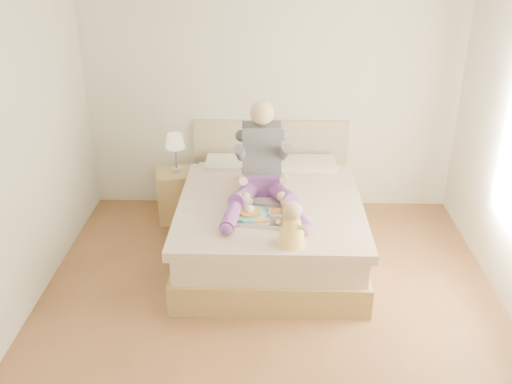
{
  "coord_description": "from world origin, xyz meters",
  "views": [
    {
      "loc": [
        -0.01,
        -3.83,
        2.99
      ],
      "look_at": [
        -0.13,
        0.7,
        0.8
      ],
      "focal_mm": 40.0,
      "sensor_mm": 36.0,
      "label": 1
    }
  ],
  "objects_px": {
    "bed": "(270,220)",
    "baby": "(292,227)",
    "nightstand": "(178,195)",
    "tray": "(261,214)",
    "adult": "(262,171)"
  },
  "relations": [
    {
      "from": "bed",
      "to": "adult",
      "type": "xyz_separation_m",
      "value": [
        -0.08,
        -0.08,
        0.56
      ]
    },
    {
      "from": "adult",
      "to": "tray",
      "type": "height_order",
      "value": "adult"
    },
    {
      "from": "tray",
      "to": "bed",
      "type": "bearing_deg",
      "value": 89.31
    },
    {
      "from": "baby",
      "to": "nightstand",
      "type": "bearing_deg",
      "value": 146.33
    },
    {
      "from": "bed",
      "to": "nightstand",
      "type": "relative_size",
      "value": 3.98
    },
    {
      "from": "nightstand",
      "to": "tray",
      "type": "height_order",
      "value": "tray"
    },
    {
      "from": "bed",
      "to": "baby",
      "type": "bearing_deg",
      "value": -79.53
    },
    {
      "from": "nightstand",
      "to": "tray",
      "type": "distance_m",
      "value": 1.49
    },
    {
      "from": "baby",
      "to": "bed",
      "type": "bearing_deg",
      "value": 119.87
    },
    {
      "from": "nightstand",
      "to": "baby",
      "type": "xyz_separation_m",
      "value": [
        1.17,
        -1.56,
        0.49
      ]
    },
    {
      "from": "bed",
      "to": "baby",
      "type": "distance_m",
      "value": 1.06
    },
    {
      "from": "bed",
      "to": "nightstand",
      "type": "height_order",
      "value": "bed"
    },
    {
      "from": "bed",
      "to": "adult",
      "type": "bearing_deg",
      "value": -132.25
    },
    {
      "from": "nightstand",
      "to": "bed",
      "type": "bearing_deg",
      "value": -43.49
    },
    {
      "from": "adult",
      "to": "tray",
      "type": "relative_size",
      "value": 1.97
    }
  ]
}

